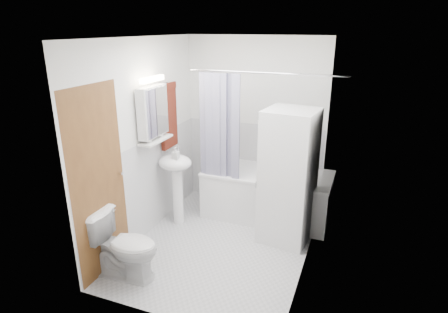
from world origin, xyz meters
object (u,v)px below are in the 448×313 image
(bathtub, at_px, (267,192))
(washer_dryer, at_px, (288,177))
(toilet, at_px, (124,246))
(sink, at_px, (176,173))

(bathtub, relative_size, washer_dryer, 1.04)
(toilet, bearing_deg, bathtub, -33.54)
(bathtub, bearing_deg, sink, -150.49)
(sink, bearing_deg, bathtub, 29.51)
(washer_dryer, distance_m, toilet, 2.00)
(sink, height_order, toilet, sink)
(bathtub, height_order, sink, sink)
(bathtub, height_order, toilet, toilet)
(washer_dryer, bearing_deg, bathtub, 134.16)
(washer_dryer, bearing_deg, toilet, -129.01)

